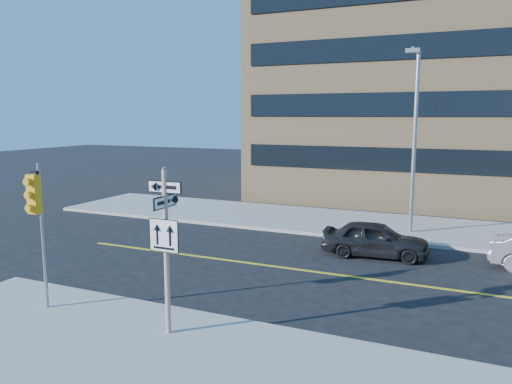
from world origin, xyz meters
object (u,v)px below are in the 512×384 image
at_px(sign_pole, 166,242).
at_px(streetlight_a, 414,130).
at_px(parked_car_a, 375,239).
at_px(traffic_signal, 36,206).

bearing_deg(sign_pole, streetlight_a, 73.23).
bearing_deg(parked_car_a, sign_pole, 156.25).
relative_size(sign_pole, streetlight_a, 0.51).
bearing_deg(sign_pole, parked_car_a, 71.06).
distance_m(sign_pole, parked_car_a, 10.01).
distance_m(parked_car_a, streetlight_a, 5.72).
distance_m(traffic_signal, streetlight_a, 15.72).
relative_size(traffic_signal, parked_car_a, 0.99).
bearing_deg(traffic_signal, streetlight_a, 59.20).
xyz_separation_m(sign_pole, traffic_signal, (-4.00, -0.15, 0.59)).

